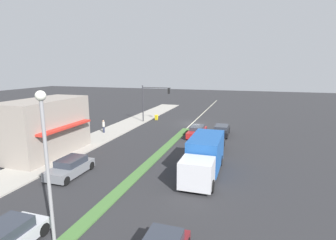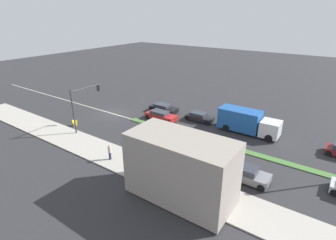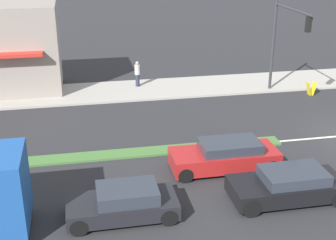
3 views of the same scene
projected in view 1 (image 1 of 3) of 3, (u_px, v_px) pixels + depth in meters
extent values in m
plane|color=#2B2B2D|center=(149.00, 164.00, 23.23)|extent=(160.00, 160.00, 0.00)
cube|color=#A8A399|center=(61.00, 155.00, 25.39)|extent=(4.00, 73.00, 0.12)
cube|color=#477538|center=(90.00, 218.00, 14.80)|extent=(0.90, 46.00, 0.10)
cube|color=beige|center=(192.00, 123.00, 40.06)|extent=(0.16, 60.00, 0.01)
cube|color=gray|center=(46.00, 127.00, 25.20)|extent=(4.07, 8.54, 5.33)
cube|color=red|center=(66.00, 127.00, 24.47)|extent=(0.70, 6.83, 0.20)
cylinder|color=#333338|center=(143.00, 104.00, 40.48)|extent=(0.18, 0.18, 5.60)
cylinder|color=#333338|center=(156.00, 88.00, 39.33)|extent=(4.50, 0.12, 0.12)
cube|color=black|center=(169.00, 91.00, 38.85)|extent=(0.28, 0.24, 0.84)
sphere|color=red|center=(169.00, 89.00, 38.91)|extent=(0.18, 0.18, 0.18)
sphere|color=gold|center=(169.00, 91.00, 38.97)|extent=(0.18, 0.18, 0.18)
sphere|color=green|center=(169.00, 93.00, 39.02)|extent=(0.18, 0.18, 0.18)
cylinder|color=gray|center=(49.00, 179.00, 11.46)|extent=(0.16, 0.16, 7.00)
sphere|color=silver|center=(41.00, 96.00, 10.74)|extent=(0.44, 0.44, 0.44)
cylinder|color=#282D42|center=(104.00, 130.00, 33.87)|extent=(0.26, 0.26, 0.79)
cylinder|color=#B7B2A8|center=(103.00, 124.00, 33.73)|extent=(0.34, 0.34, 0.64)
sphere|color=tan|center=(103.00, 121.00, 33.65)|extent=(0.22, 0.22, 0.22)
cube|color=yellow|center=(157.00, 117.00, 42.68)|extent=(0.45, 0.21, 0.84)
cube|color=yellow|center=(156.00, 118.00, 42.38)|extent=(0.45, 0.21, 0.84)
cube|color=silver|center=(197.00, 173.00, 18.17)|extent=(2.28, 2.20, 1.90)
cube|color=#1E519E|center=(206.00, 151.00, 21.70)|extent=(2.40, 5.10, 2.60)
cylinder|color=black|center=(212.00, 186.00, 17.81)|extent=(0.28, 0.90, 0.90)
cylinder|color=black|center=(181.00, 182.00, 18.45)|extent=(0.28, 0.90, 0.90)
cylinder|color=black|center=(220.00, 160.00, 22.77)|extent=(0.28, 0.90, 0.90)
cylinder|color=black|center=(196.00, 158.00, 23.41)|extent=(0.28, 0.90, 0.90)
cube|color=black|center=(215.00, 145.00, 27.23)|extent=(1.74, 3.87, 0.56)
cube|color=#2D333D|center=(215.00, 140.00, 27.31)|extent=(1.48, 2.13, 0.47)
cylinder|color=black|center=(220.00, 152.00, 25.60)|extent=(0.22, 0.62, 0.62)
cylinder|color=black|center=(205.00, 150.00, 26.05)|extent=(0.22, 0.62, 0.62)
cylinder|color=black|center=(224.00, 143.00, 28.46)|extent=(0.22, 0.62, 0.62)
cylinder|color=black|center=(209.00, 142.00, 28.91)|extent=(0.22, 0.62, 0.62)
cube|color=#AD1E1E|center=(197.00, 132.00, 32.36)|extent=(1.76, 4.54, 0.69)
cube|color=#2D333D|center=(197.00, 128.00, 32.47)|extent=(1.50, 2.50, 0.41)
cylinder|color=black|center=(200.00, 138.00, 30.44)|extent=(0.22, 0.64, 0.64)
cylinder|color=black|center=(187.00, 137.00, 30.89)|extent=(0.22, 0.64, 0.64)
cylinder|color=black|center=(206.00, 131.00, 33.91)|extent=(0.22, 0.64, 0.64)
cylinder|color=black|center=(194.00, 130.00, 34.37)|extent=(0.22, 0.64, 0.64)
cube|color=black|center=(221.00, 131.00, 33.02)|extent=(1.86, 4.31, 0.62)
cube|color=#2D333D|center=(222.00, 127.00, 33.12)|extent=(1.58, 2.37, 0.41)
cylinder|color=black|center=(227.00, 136.00, 31.22)|extent=(0.22, 0.71, 0.71)
cylinder|color=black|center=(213.00, 135.00, 31.71)|extent=(0.22, 0.71, 0.71)
cylinder|color=black|center=(229.00, 130.00, 34.39)|extent=(0.22, 0.71, 0.71)
cylinder|color=black|center=(216.00, 129.00, 34.88)|extent=(0.22, 0.71, 0.71)
cube|color=#2D333D|center=(1.00, 232.00, 11.87)|extent=(1.55, 2.47, 0.53)
cylinder|color=black|center=(43.00, 229.00, 13.25)|extent=(0.22, 0.68, 0.68)
cylinder|color=black|center=(18.00, 224.00, 13.73)|extent=(0.22, 0.68, 0.68)
cylinder|color=black|center=(154.00, 238.00, 12.64)|extent=(0.22, 0.64, 0.64)
cube|color=slate|center=(70.00, 169.00, 20.63)|extent=(1.88, 4.04, 0.68)
cube|color=#2D333D|center=(71.00, 161.00, 20.70)|extent=(1.60, 2.22, 0.52)
cylinder|color=black|center=(66.00, 181.00, 18.94)|extent=(0.22, 0.67, 0.67)
cylinder|color=black|center=(47.00, 178.00, 19.43)|extent=(0.22, 0.67, 0.67)
cylinder|color=black|center=(91.00, 166.00, 21.90)|extent=(0.22, 0.67, 0.67)
cylinder|color=black|center=(74.00, 163.00, 22.40)|extent=(0.22, 0.67, 0.67)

